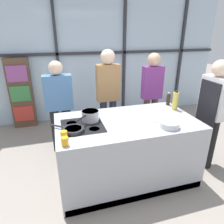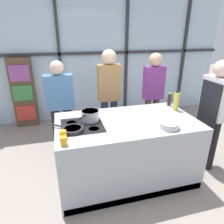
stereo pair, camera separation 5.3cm
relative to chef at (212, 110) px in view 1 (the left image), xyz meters
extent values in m
plane|color=gray|center=(-1.30, 0.06, -0.93)|extent=(18.00, 18.00, 0.00)
cube|color=silver|center=(-1.30, 2.45, 0.47)|extent=(6.40, 0.04, 2.80)
cube|color=#2D2D33|center=(-1.30, 2.40, 0.61)|extent=(6.40, 0.06, 0.06)
cube|color=#2D2D33|center=(-2.07, 2.40, 0.47)|extent=(0.06, 0.06, 2.80)
cube|color=#2D2D33|center=(-0.53, 2.40, 0.47)|extent=(0.06, 0.06, 2.80)
cube|color=#2D2D33|center=(1.00, 2.40, 0.47)|extent=(0.06, 0.06, 2.80)
cube|color=brown|center=(-2.89, 2.27, -0.18)|extent=(0.47, 0.16, 1.50)
cube|color=red|center=(-2.89, 2.18, -0.60)|extent=(0.39, 0.03, 0.33)
cube|color=#3D8447|center=(-2.89, 2.18, -0.15)|extent=(0.39, 0.03, 0.33)
cube|color=#994C93|center=(-2.89, 2.18, 0.27)|extent=(0.39, 0.03, 0.33)
cube|color=#A8AAB2|center=(-1.30, 0.06, -0.48)|extent=(1.86, 1.03, 0.90)
cube|color=black|center=(-1.89, 0.06, -0.04)|extent=(0.52, 0.52, 0.01)
cube|color=black|center=(-1.30, -0.44, -0.88)|extent=(1.82, 0.03, 0.10)
cylinder|color=#38383D|center=(-2.01, -0.06, -0.04)|extent=(0.13, 0.13, 0.01)
cylinder|color=#38383D|center=(-1.77, -0.06, -0.04)|extent=(0.13, 0.13, 0.01)
cylinder|color=#38383D|center=(-2.01, 0.19, -0.04)|extent=(0.13, 0.13, 0.01)
cylinder|color=#38383D|center=(-1.77, 0.19, -0.04)|extent=(0.13, 0.13, 0.01)
cylinder|color=black|center=(0.01, -0.10, -0.52)|extent=(0.14, 0.14, 0.82)
cylinder|color=black|center=(0.01, 0.10, -0.52)|extent=(0.14, 0.14, 0.82)
cube|color=white|center=(0.01, 0.00, 0.19)|extent=(0.19, 0.43, 0.59)
sphere|color=beige|center=(0.01, 0.00, 0.60)|extent=(0.23, 0.23, 0.23)
cube|color=black|center=(-0.10, 0.00, -0.03)|extent=(0.02, 0.37, 0.90)
cylinder|color=black|center=(-2.04, 1.03, -0.54)|extent=(0.14, 0.14, 0.79)
cylinder|color=black|center=(-2.24, 1.03, -0.54)|extent=(0.14, 0.14, 0.79)
cube|color=#4C7AAD|center=(-2.14, 1.03, 0.14)|extent=(0.45, 0.20, 0.57)
sphere|color=beige|center=(-2.14, 1.03, 0.54)|extent=(0.22, 0.22, 0.22)
cylinder|color=#232838|center=(-1.21, 1.03, -0.50)|extent=(0.13, 0.13, 0.87)
cylinder|color=#232838|center=(-1.39, 1.03, -0.50)|extent=(0.13, 0.13, 0.87)
cube|color=#A37547|center=(-1.30, 1.03, 0.24)|extent=(0.39, 0.18, 0.62)
sphere|color=beige|center=(-1.30, 1.03, 0.68)|extent=(0.24, 0.24, 0.24)
cylinder|color=#47382D|center=(-0.38, 1.03, -0.52)|extent=(0.12, 0.12, 0.83)
cylinder|color=#47382D|center=(-0.54, 1.03, -0.52)|extent=(0.12, 0.12, 0.83)
cube|color=#7A3384|center=(-0.46, 1.03, 0.19)|extent=(0.37, 0.17, 0.59)
sphere|color=#D8AD8C|center=(-0.46, 1.03, 0.60)|extent=(0.23, 0.23, 0.23)
cylinder|color=#232326|center=(-2.01, -0.06, -0.01)|extent=(0.25, 0.25, 0.04)
cylinder|color=#B26B2D|center=(-2.01, -0.06, 0.00)|extent=(0.20, 0.20, 0.01)
cylinder|color=#232326|center=(-2.20, 0.07, 0.00)|extent=(0.18, 0.14, 0.02)
cylinder|color=silver|center=(-1.77, 0.19, 0.03)|extent=(0.22, 0.22, 0.14)
cylinder|color=silver|center=(-1.77, 0.19, 0.10)|extent=(0.23, 0.23, 0.01)
cylinder|color=black|center=(-1.91, 0.03, 0.08)|extent=(0.15, 0.16, 0.02)
cylinder|color=white|center=(-0.90, -0.01, -0.03)|extent=(0.26, 0.26, 0.01)
cylinder|color=silver|center=(-0.87, -0.28, 0.00)|extent=(0.23, 0.23, 0.07)
cylinder|color=#4C4C51|center=(-0.87, -0.28, 0.03)|extent=(0.19, 0.19, 0.01)
cylinder|color=#E0CC4C|center=(-0.47, 0.24, 0.10)|extent=(0.08, 0.08, 0.27)
cylinder|color=black|center=(-0.47, 0.24, 0.24)|extent=(0.05, 0.05, 0.02)
cylinder|color=#332319|center=(-0.46, 0.45, 0.05)|extent=(0.06, 0.06, 0.18)
sphere|color=#B2B2B7|center=(-0.46, 0.45, 0.16)|extent=(0.04, 0.04, 0.04)
cylinder|color=orange|center=(-2.13, -0.36, 0.01)|extent=(0.07, 0.07, 0.10)
cylinder|color=orange|center=(-2.13, -0.22, 0.01)|extent=(0.07, 0.07, 0.10)
camera|label=1|loc=(-2.16, -2.21, 1.06)|focal=32.00mm
camera|label=2|loc=(-2.11, -2.22, 1.06)|focal=32.00mm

